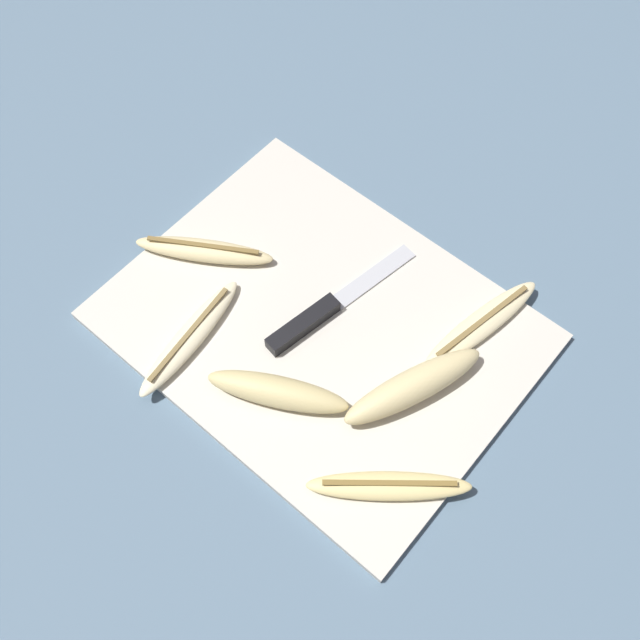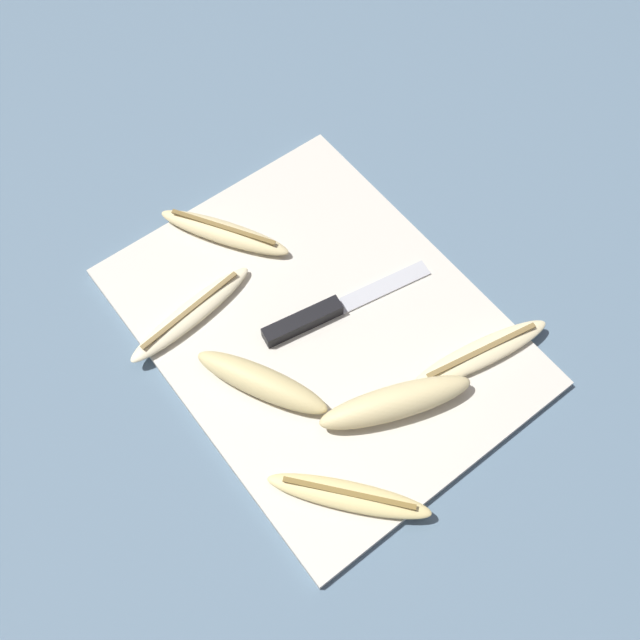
% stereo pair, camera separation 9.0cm
% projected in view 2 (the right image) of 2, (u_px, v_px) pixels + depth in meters
% --- Properties ---
extents(ground_plane, '(4.00, 4.00, 0.00)m').
position_uv_depth(ground_plane, '(320.00, 329.00, 0.92)').
color(ground_plane, slate).
extents(cutting_board, '(0.48, 0.37, 0.01)m').
position_uv_depth(cutting_board, '(320.00, 326.00, 0.91)').
color(cutting_board, beige).
rests_on(cutting_board, ground_plane).
extents(knife, '(0.06, 0.23, 0.02)m').
position_uv_depth(knife, '(318.00, 315.00, 0.90)').
color(knife, black).
rests_on(knife, cutting_board).
extents(banana_mellow_near, '(0.10, 0.18, 0.04)m').
position_uv_depth(banana_mellow_near, '(397.00, 401.00, 0.84)').
color(banana_mellow_near, beige).
rests_on(banana_mellow_near, cutting_board).
extents(banana_ripe_center, '(0.17, 0.12, 0.02)m').
position_uv_depth(banana_ripe_center, '(224.00, 232.00, 0.96)').
color(banana_ripe_center, beige).
rests_on(banana_ripe_center, cutting_board).
extents(banana_cream_curved, '(0.07, 0.19, 0.02)m').
position_uv_depth(banana_cream_curved, '(481.00, 354.00, 0.88)').
color(banana_cream_curved, beige).
rests_on(banana_cream_curved, cutting_board).
extents(banana_bright_far, '(0.06, 0.19, 0.02)m').
position_uv_depth(banana_bright_far, '(191.00, 314.00, 0.90)').
color(banana_bright_far, beige).
rests_on(banana_bright_far, cutting_board).
extents(banana_spotted_left, '(0.16, 0.11, 0.03)m').
position_uv_depth(banana_spotted_left, '(262.00, 382.00, 0.85)').
color(banana_spotted_left, '#DBC684').
rests_on(banana_spotted_left, cutting_board).
extents(banana_golden_short, '(0.16, 0.14, 0.02)m').
position_uv_depth(banana_golden_short, '(349.00, 496.00, 0.79)').
color(banana_golden_short, '#EDD689').
rests_on(banana_golden_short, cutting_board).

